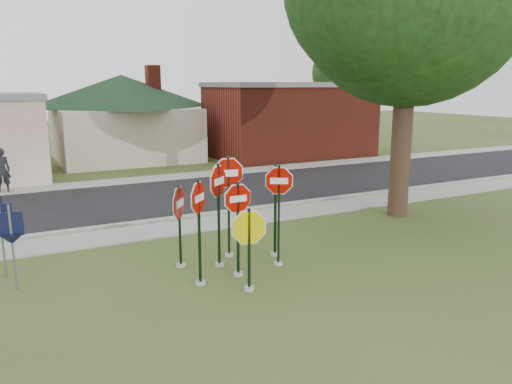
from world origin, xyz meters
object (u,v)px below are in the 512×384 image
stop_sign_center (238,217)px  pedestrian (1,170)px  stop_sign_left (199,218)px  stop_sign_yellow (249,240)px

stop_sign_center → pedestrian: size_ratio=1.27×
stop_sign_center → stop_sign_left: 1.05m
pedestrian → stop_sign_left: bearing=103.7°
stop_sign_center → pedestrian: bearing=110.4°
stop_sign_center → stop_sign_yellow: (-0.16, -0.92, -0.28)m
stop_sign_center → pedestrian: stop_sign_center is taller
stop_sign_left → pedestrian: stop_sign_left is taller
stop_sign_center → stop_sign_left: stop_sign_left is taller
stop_sign_center → stop_sign_left: size_ratio=0.93×
stop_sign_yellow → stop_sign_left: 1.27m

